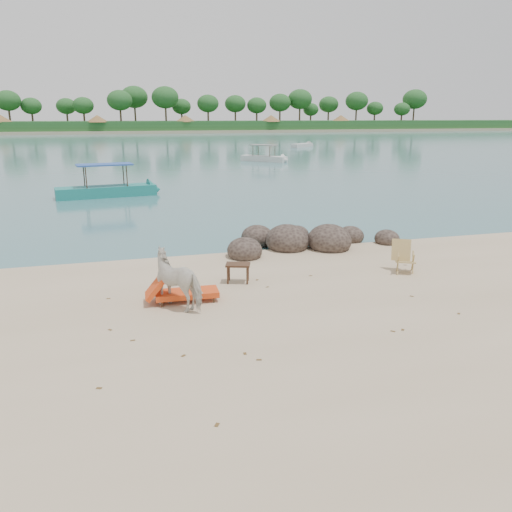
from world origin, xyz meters
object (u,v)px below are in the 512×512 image
Objects in this scene: boulders at (301,241)px; deck_chair at (406,258)px; side_table at (238,274)px; lounge_chair at (187,291)px; cow at (180,280)px; boat_near at (105,169)px.

deck_chair reaches higher than boulders.
side_table is 1.87m from lounge_chair.
cow reaches higher than lounge_chair.
cow is 0.51m from lounge_chair.
boat_near is (-1.93, 18.59, 0.84)m from cow.
boulders is 4.42m from side_table.
cow is 0.26× the size of boat_near.
boat_near is (-3.67, 17.27, 1.25)m from side_table.
side_table is (-3.05, -3.20, 0.04)m from boulders.
lounge_chair is 6.50m from deck_chair.
deck_chair is (6.66, 0.89, -0.21)m from cow.
boat_near is at bearing -125.68° from cow.
cow is 18.71m from boat_near.
side_table is (1.74, 1.32, -0.41)m from cow.
lounge_chair is (-1.55, -1.05, 0.02)m from side_table.
cow is (-4.79, -4.52, 0.45)m from boulders.
boat_near is (-2.12, 18.32, 1.23)m from lounge_chair.
cow is at bearing -92.39° from boat_near.
lounge_chair is at bearing -127.45° from side_table.
side_table is at bearing -86.31° from boat_near.
boulders is at bearing -178.26° from cow.
boat_near reaches higher than lounge_chair.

